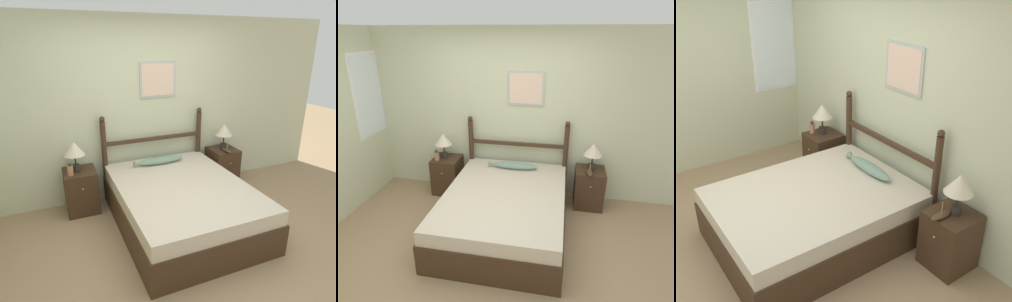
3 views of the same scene
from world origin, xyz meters
TOP-DOWN VIEW (x-y plane):
  - ground_plane at (0.00, 0.00)m, footprint 16.00×16.00m
  - wall_back at (0.00, 1.73)m, footprint 6.40×0.08m
  - bed at (0.17, 0.64)m, footprint 1.55×2.02m
  - headboard at (0.17, 1.61)m, footprint 1.55×0.07m
  - nightstand_left at (-0.94, 1.46)m, footprint 0.42×0.45m
  - nightstand_right at (1.29, 1.46)m, footprint 0.42×0.45m
  - table_lamp_left at (-0.97, 1.47)m, footprint 0.27×0.27m
  - table_lamp_right at (1.30, 1.47)m, footprint 0.27×0.27m
  - bottle at (-1.06, 1.36)m, footprint 0.07×0.07m
  - model_boat at (1.26, 1.32)m, footprint 0.08×0.24m
  - fish_pillow at (0.16, 1.36)m, footprint 0.73×0.16m

SIDE VIEW (x-z plane):
  - ground_plane at x=0.00m, z-range 0.00..0.00m
  - bed at x=0.17m, z-range 0.00..0.55m
  - nightstand_left at x=-0.94m, z-range 0.00..0.59m
  - nightstand_right at x=1.29m, z-range 0.00..0.59m
  - fish_pillow at x=0.16m, z-range 0.55..0.65m
  - model_boat at x=1.26m, z-range 0.53..0.69m
  - bottle at x=-1.06m, z-range 0.58..0.75m
  - headboard at x=0.17m, z-range 0.05..1.31m
  - table_lamp_left at x=-0.97m, z-range 0.68..1.08m
  - table_lamp_right at x=1.30m, z-range 0.68..1.08m
  - wall_back at x=0.00m, z-range 0.00..2.55m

